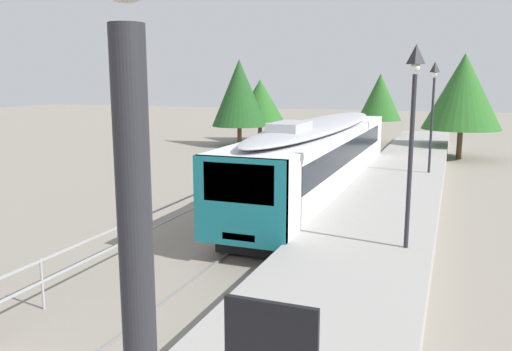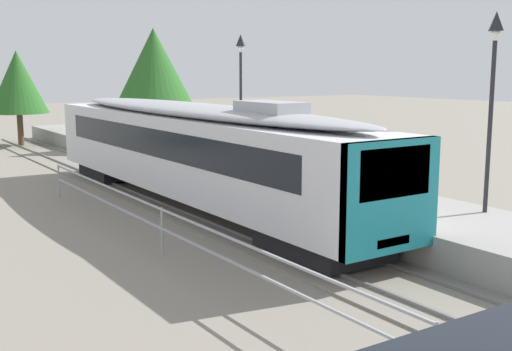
% 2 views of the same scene
% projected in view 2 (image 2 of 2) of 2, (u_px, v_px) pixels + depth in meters
% --- Properties ---
extents(ground_plane, '(160.00, 160.00, 0.00)m').
position_uv_depth(ground_plane, '(157.00, 244.00, 17.42)').
color(ground_plane, gray).
extents(track_rails, '(3.20, 60.00, 0.14)m').
position_uv_depth(track_rails, '(248.00, 228.00, 19.05)').
color(track_rails, gray).
rests_on(track_rails, ground).
extents(commuter_train, '(2.82, 19.12, 3.74)m').
position_uv_depth(commuter_train, '(192.00, 147.00, 21.59)').
color(commuter_train, silver).
rests_on(commuter_train, track_rails).
extents(station_platform, '(3.90, 60.00, 0.90)m').
position_uv_depth(station_platform, '(331.00, 202.00, 20.76)').
color(station_platform, '#999691').
rests_on(station_platform, ground).
extents(platform_lamp_mid_platform, '(0.34, 0.34, 5.35)m').
position_uv_depth(platform_lamp_mid_platform, '(493.00, 74.00, 16.66)').
color(platform_lamp_mid_platform, '#232328').
rests_on(platform_lamp_mid_platform, station_platform).
extents(platform_lamp_far_end, '(0.34, 0.34, 5.35)m').
position_uv_depth(platform_lamp_far_end, '(241.00, 73.00, 26.93)').
color(platform_lamp_far_end, '#232328').
rests_on(platform_lamp_far_end, station_platform).
extents(carpark_fence, '(0.06, 36.06, 1.25)m').
position_uv_depth(carpark_fence, '(436.00, 345.00, 8.89)').
color(carpark_fence, '#9EA0A5').
rests_on(carpark_fence, ground).
extents(tree_behind_station_far, '(5.28, 5.28, 7.23)m').
position_uv_depth(tree_behind_station_far, '(154.00, 72.00, 37.58)').
color(tree_behind_station_far, brown).
rests_on(tree_behind_station_far, ground).
extents(tree_distant_centre, '(3.65, 3.65, 5.98)m').
position_uv_depth(tree_distant_centre, '(18.00, 82.00, 39.34)').
color(tree_distant_centre, brown).
rests_on(tree_distant_centre, ground).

